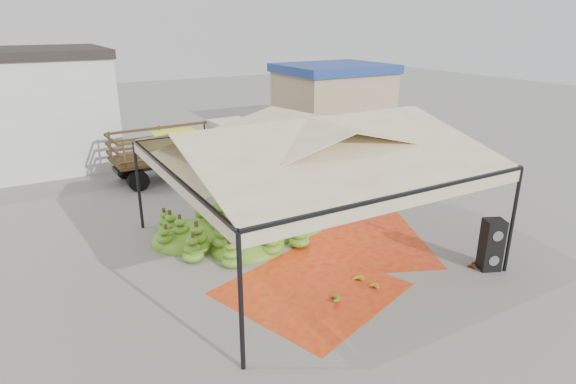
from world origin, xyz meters
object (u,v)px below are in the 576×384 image
speaker_stack (491,245)px  truck_right (305,138)px  vendor (223,184)px  banana_heap (245,214)px  truck_left (192,145)px

speaker_stack → truck_right: 11.34m
speaker_stack → vendor: size_ratio=0.83×
banana_heap → truck_left: truck_left is taller
vendor → truck_right: (5.52, 3.11, 0.46)m
banana_heap → truck_right: 8.14m
vendor → truck_left: bearing=-105.6°
truck_left → vendor: bearing=-98.1°
banana_heap → speaker_stack: (4.85, -5.63, 0.10)m
banana_heap → truck_right: bearing=44.2°
truck_left → banana_heap: bearing=-98.7°
banana_heap → speaker_stack: speaker_stack is taller
speaker_stack → truck_right: (0.96, 11.29, 0.60)m
truck_right → vendor: bearing=-126.0°
banana_heap → truck_right: size_ratio=0.90×
vendor → truck_right: truck_right is taller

